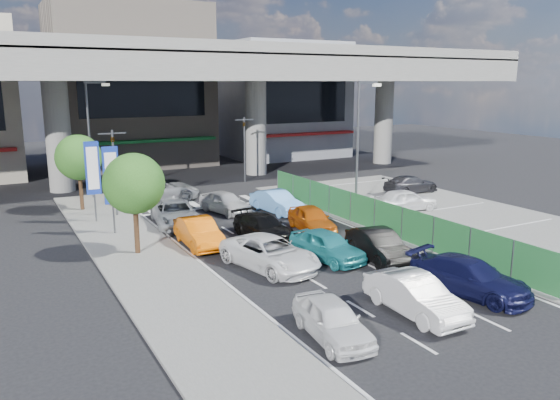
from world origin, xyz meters
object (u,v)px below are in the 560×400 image
traffic_light_right (244,133)px  taxi_teal_mid (327,245)px  kei_truck_front_right (277,202)px  taxi_orange_left (199,233)px  wagon_silver_front_left (175,213)px  minivan_navy_back (469,277)px  crossing_wagon_silver (158,190)px  parked_sedan_dgrey (411,184)px  signboard_far (93,170)px  tree_near (134,184)px  sedan_black_mid (264,227)px  tree_far (79,158)px  traffic_light_left (113,152)px  sedan_white_mid_left (270,253)px  taxi_orange_right (312,219)px  street_lamp_right (360,135)px  parked_sedan_white (406,200)px  traffic_cone (348,206)px  van_white_back_left (332,320)px  street_lamp_left (92,130)px  hatch_black_mid_right (379,245)px  signboard_near (111,178)px  sedan_white_front_mid (225,202)px  hatch_white_back_mid (415,295)px

traffic_light_right → taxi_teal_mid: size_ratio=1.28×
kei_truck_front_right → taxi_orange_left: bearing=-153.4°
wagon_silver_front_left → minivan_navy_back: bearing=-58.1°
kei_truck_front_right → crossing_wagon_silver: crossing_wagon_silver is taller
crossing_wagon_silver → parked_sedan_dgrey: crossing_wagon_silver is taller
kei_truck_front_right → signboard_far: bearing=159.0°
tree_near → minivan_navy_back: tree_near is taller
traffic_light_right → crossing_wagon_silver: bearing=-154.9°
sedan_black_mid → kei_truck_front_right: bearing=48.5°
signboard_far → tree_far: tree_far is taller
traffic_light_left → kei_truck_front_right: bearing=-22.6°
sedan_white_mid_left → taxi_orange_right: same height
taxi_orange_left → street_lamp_right: bearing=12.7°
taxi_orange_left → parked_sedan_white: bearing=5.6°
street_lamp_right → minivan_navy_back: size_ratio=1.68×
kei_truck_front_right → parked_sedan_white: parked_sedan_white is taller
street_lamp_right → sedan_black_mid: street_lamp_right is taller
traffic_cone → taxi_teal_mid: bearing=-131.2°
taxi_teal_mid → parked_sedan_white: size_ratio=1.00×
traffic_light_right → kei_truck_front_right: 11.53m
signboard_far → taxi_teal_mid: (7.97, -11.83, -2.37)m
crossing_wagon_silver → van_white_back_left: bearing=-177.2°
street_lamp_left → hatch_black_mid_right: bearing=-66.3°
signboard_near → tree_near: size_ratio=0.98×
signboard_near → sedan_white_front_mid: size_ratio=1.19×
van_white_back_left → taxi_orange_right: (6.09, 11.05, 0.06)m
tree_far → sedan_white_front_mid: 9.39m
hatch_white_back_mid → taxi_orange_left: 11.84m
sedan_white_front_mid → minivan_navy_back: bearing=-93.1°
signboard_far → sedan_white_mid_left: 12.94m
hatch_black_mid_right → taxi_orange_left: 8.74m
van_white_back_left → hatch_black_mid_right: 8.25m
street_lamp_right → parked_sedan_dgrey: (6.91, 2.95, -4.09)m
signboard_near → tree_far: bearing=95.3°
tree_near → crossing_wagon_silver: (4.24, 11.14, -2.62)m
sedan_white_mid_left → sedan_white_front_mid: bearing=65.1°
wagon_silver_front_left → parked_sedan_white: bearing=-6.5°
signboard_near → traffic_light_right: bearing=40.9°
street_lamp_right → crossing_wagon_silver: (-9.93, 9.14, -4.00)m
signboard_far → sedan_black_mid: signboard_far is taller
street_lamp_left → taxi_teal_mid: size_ratio=1.98×
signboard_far → taxi_orange_left: bearing=-62.7°
wagon_silver_front_left → taxi_teal_mid: bearing=-57.6°
minivan_navy_back → taxi_orange_right: bearing=79.2°
wagon_silver_front_left → parked_sedan_white: size_ratio=1.22×
taxi_orange_left → sedan_black_mid: (3.42, -0.29, -0.08)m
street_lamp_left → signboard_far: 7.32m
parked_sedan_white → parked_sedan_dgrey: bearing=-37.2°
taxi_orange_left → wagon_silver_front_left: taxi_orange_left is taller
tree_far → van_white_back_left: 22.45m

